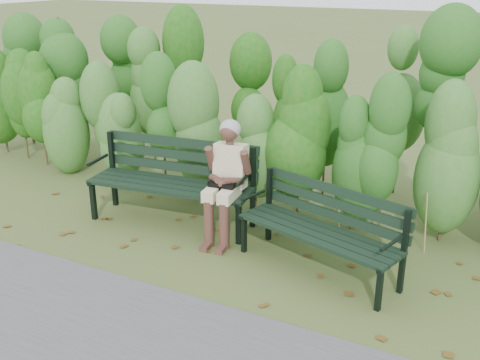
% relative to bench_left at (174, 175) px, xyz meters
% --- Properties ---
extents(ground, '(80.00, 80.00, 0.00)m').
position_rel_bench_left_xyz_m(ground, '(0.98, -0.50, -0.60)').
color(ground, '#475B29').
extents(hedge_band, '(11.04, 1.67, 2.42)m').
position_rel_bench_left_xyz_m(hedge_band, '(0.98, 1.36, 0.66)').
color(hedge_band, '#47381E').
rests_on(hedge_band, ground).
extents(leaf_litter, '(5.94, 2.29, 0.01)m').
position_rel_bench_left_xyz_m(leaf_litter, '(1.00, -0.69, -0.60)').
color(leaf_litter, brown).
rests_on(leaf_litter, ground).
extents(bench_left, '(2.09, 0.89, 1.02)m').
position_rel_bench_left_xyz_m(bench_left, '(0.00, 0.00, 0.00)').
color(bench_left, black).
rests_on(bench_left, ground).
extents(bench_right, '(1.85, 1.04, 0.88)m').
position_rel_bench_left_xyz_m(bench_right, '(2.04, -0.33, -0.08)').
color(bench_right, black).
rests_on(bench_right, ground).
extents(seated_woman, '(0.54, 0.79, 1.38)m').
position_rel_bench_left_xyz_m(seated_woman, '(0.78, -0.12, 0.19)').
color(seated_woman, beige).
rests_on(seated_woman, ground).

